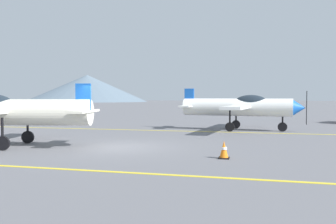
{
  "coord_description": "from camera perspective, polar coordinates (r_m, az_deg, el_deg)",
  "views": [
    {
      "loc": [
        5.7,
        -13.75,
        2.04
      ],
      "look_at": [
        0.65,
        6.0,
        1.2
      ],
      "focal_mm": 38.8,
      "sensor_mm": 36.0,
      "label": 1
    }
  ],
  "objects": [
    {
      "name": "traffic_cone_front",
      "position": [
        12.22,
        8.78,
        -5.9
      ],
      "size": [
        0.36,
        0.36,
        0.59
      ],
      "color": "black",
      "rests_on": "ground_plane"
    },
    {
      "name": "hill_left",
      "position": [
        165.0,
        -12.58,
        3.65
      ],
      "size": [
        53.26,
        53.26,
        11.88
      ],
      "primitive_type": "cone",
      "color": "slate",
      "rests_on": "ground_plane"
    },
    {
      "name": "apron_line_far",
      "position": [
        22.02,
        -0.72,
        -2.94
      ],
      "size": [
        80.0,
        0.16,
        0.01
      ],
      "primitive_type": "cube",
      "color": "yellow",
      "rests_on": "ground_plane"
    },
    {
      "name": "apron_line_near",
      "position": [
        10.94,
        -17.56,
        -8.47
      ],
      "size": [
        80.0,
        0.16,
        0.01
      ],
      "primitive_type": "cube",
      "color": "yellow",
      "rests_on": "ground_plane"
    },
    {
      "name": "airplane_near",
      "position": [
        16.35,
        -24.34,
        0.11
      ],
      "size": [
        7.56,
        8.64,
        2.59
      ],
      "color": "silver",
      "rests_on": "ground_plane"
    },
    {
      "name": "ground_plane",
      "position": [
        15.02,
        -8.13,
        -5.47
      ],
      "size": [
        400.0,
        400.0,
        0.0
      ],
      "primitive_type": "plane",
      "color": "slate"
    },
    {
      "name": "airplane_mid",
      "position": [
        22.69,
        11.4,
        0.84
      ],
      "size": [
        7.54,
        8.66,
        2.59
      ],
      "color": "white",
      "rests_on": "ground_plane"
    }
  ]
}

